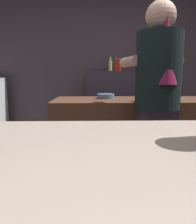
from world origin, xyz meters
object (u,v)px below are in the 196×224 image
Objects in this scene: bartender at (157,99)px; mixing_bowl at (106,96)px; chefs_knife at (173,99)px; bottle_soy at (110,65)px; bottle_hot_sauce at (140,64)px; bottle_vinegar at (116,66)px; bottle_olive_oil at (119,67)px.

bartender reaches higher than mixing_bowl.
bottle_soy reaches higher than chefs_knife.
bottle_soy is (-0.51, 1.26, 0.38)m from chefs_knife.
chefs_knife is 1.22m from bottle_hot_sauce.
bottle_hot_sauce reaches higher than bottle_vinegar.
chefs_knife is at bearing -72.86° from bottle_vinegar.
chefs_knife is at bearing -86.13° from bottle_hot_sauce.
bartender is at bearing -143.67° from chefs_knife.
chefs_knife is at bearing -10.18° from mixing_bowl.
bartender is 9.82× the size of mixing_bowl.
bottle_hot_sauce is (0.33, -0.17, 0.02)m from bottle_vinegar.
bartender is 9.43× the size of bottle_olive_oil.
bottle_soy is at bearing 166.83° from bottle_hot_sauce.
chefs_knife is at bearing -68.10° from bottle_soy.
chefs_knife is 1.44m from bottle_vinegar.
bottle_soy is at bearing 92.72° from chefs_knife.
bottle_soy is at bearing 83.11° from mixing_bowl.
bottle_hot_sauce reaches higher than bottle_soy.
chefs_knife is 1.07× the size of bottle_soy.
bottle_soy reaches higher than bottle_olive_oil.
bottle_olive_oil is (-0.29, 0.08, -0.03)m from bottle_hot_sauce.
bottle_soy reaches higher than bottle_vinegar.
mixing_bowl is at bearing -100.94° from bottle_vinegar.
bottle_soy is 0.44m from bottle_hot_sauce.
bottle_hot_sauce reaches higher than chefs_knife.
mixing_bowl is 1.24m from bottle_hot_sauce.
mixing_bowl is at bearing -103.53° from bottle_olive_oil.
mixing_bowl is 0.96× the size of bottle_olive_oil.
bottle_vinegar is (-0.41, 1.33, 0.37)m from chefs_knife.
mixing_bowl is at bearing -96.89° from bottle_soy.
bartender reaches higher than bottle_vinegar.
bartender is at bearing -55.00° from mixing_bowl.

